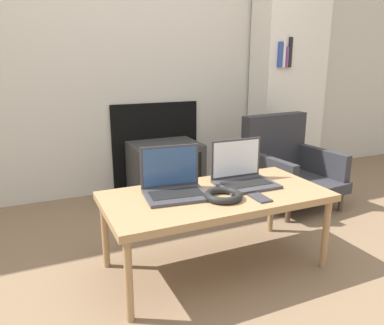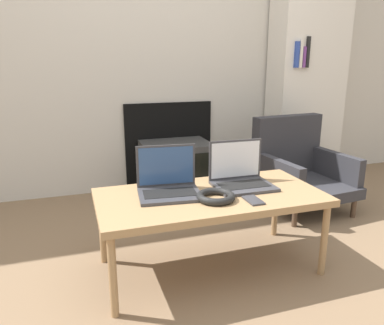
% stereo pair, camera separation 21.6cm
% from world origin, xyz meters
% --- Properties ---
extents(ground_plane, '(14.00, 14.00, 0.00)m').
position_xyz_m(ground_plane, '(0.00, 0.00, 0.00)').
color(ground_plane, '#7A6047').
extents(wall_back, '(7.00, 0.08, 2.60)m').
position_xyz_m(wall_back, '(0.00, 1.79, 1.29)').
color(wall_back, beige).
rests_on(wall_back, ground_plane).
extents(table, '(1.14, 0.56, 0.42)m').
position_xyz_m(table, '(0.00, 0.36, 0.39)').
color(table, '#9E7A51').
rests_on(table, ground_plane).
extents(laptop_left, '(0.33, 0.28, 0.24)m').
position_xyz_m(laptop_left, '(-0.20, 0.44, 0.47)').
color(laptop_left, '#38383D').
rests_on(laptop_left, table).
extents(laptop_right, '(0.31, 0.25, 0.24)m').
position_xyz_m(laptop_right, '(0.20, 0.44, 0.47)').
color(laptop_right, '#38383D').
rests_on(laptop_right, table).
extents(headphones, '(0.19, 0.19, 0.04)m').
position_xyz_m(headphones, '(-0.01, 0.27, 0.44)').
color(headphones, black).
rests_on(headphones, table).
extents(phone, '(0.07, 0.12, 0.01)m').
position_xyz_m(phone, '(0.16, 0.20, 0.43)').
color(phone, '#333338').
rests_on(phone, table).
extents(tv, '(0.55, 0.43, 0.43)m').
position_xyz_m(tv, '(0.15, 1.53, 0.22)').
color(tv, '#383838').
rests_on(tv, ground_plane).
extents(armchair, '(0.64, 0.65, 0.67)m').
position_xyz_m(armchair, '(0.96, 1.01, 0.30)').
color(armchair, '#2D2D33').
rests_on(armchair, ground_plane).
extents(bookshelf, '(0.64, 0.32, 1.85)m').
position_xyz_m(bookshelf, '(1.38, 1.59, 0.93)').
color(bookshelf, silver).
rests_on(bookshelf, ground_plane).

